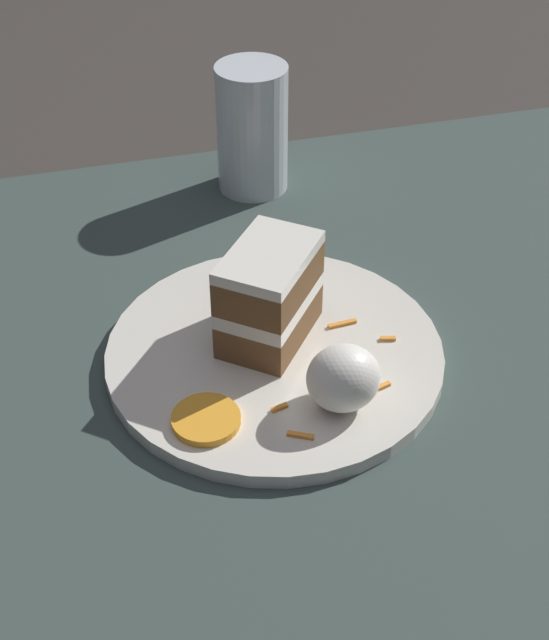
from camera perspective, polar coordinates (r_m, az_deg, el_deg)
The scene contains 8 objects.
ground_plane at distance 0.77m, azimuth 3.67°, elevation -4.55°, with size 6.00×6.00×0.00m, color #38332D.
dining_table at distance 0.76m, azimuth 3.70°, elevation -3.97°, with size 1.24×0.81×0.02m, color #384742.
plate at distance 0.76m, azimuth 0.00°, elevation -2.17°, with size 0.29×0.29×0.01m, color silver.
cake_slice at distance 0.74m, azimuth -0.33°, elevation 1.63°, with size 0.11×0.11×0.09m.
cream_dollop at distance 0.69m, azimuth 4.43°, elevation -3.73°, with size 0.06×0.05×0.05m, color white.
orange_garnish at distance 0.69m, azimuth -4.41°, elevation -6.37°, with size 0.05×0.05×0.01m, color orange.
carrot_shreds_scatter at distance 0.73m, azimuth 4.21°, elevation -3.47°, with size 0.13×0.13×0.00m.
drinking_glass at distance 0.98m, azimuth -1.43°, elevation 11.63°, with size 0.08×0.08×0.14m.
Camera 1 is at (-0.19, -0.52, 0.53)m, focal length 50.00 mm.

